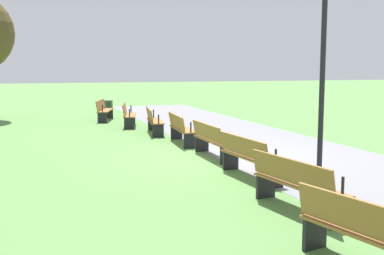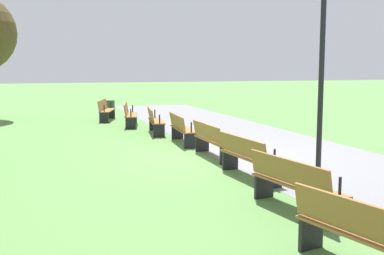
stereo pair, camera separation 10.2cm
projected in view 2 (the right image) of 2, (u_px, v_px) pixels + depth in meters
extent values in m
plane|color=#5B8C47|center=(214.00, 157.00, 12.23)|extent=(120.00, 120.00, 0.00)
cube|color=gray|center=(290.00, 153.00, 12.90)|extent=(33.42, 4.36, 0.01)
cube|color=#996633|center=(107.00, 110.00, 20.59)|extent=(1.98, 0.99, 0.04)
cube|color=#996633|center=(103.00, 105.00, 20.56)|extent=(1.89, 0.67, 0.40)
cube|color=black|center=(111.00, 114.00, 21.53)|extent=(0.17, 0.38, 0.43)
cylinder|color=black|center=(111.00, 105.00, 21.48)|extent=(0.06, 0.06, 0.30)
cube|color=black|center=(104.00, 118.00, 19.72)|extent=(0.17, 0.38, 0.43)
cylinder|color=black|center=(104.00, 108.00, 19.67)|extent=(0.06, 0.06, 0.30)
cube|color=#996633|center=(131.00, 115.00, 18.61)|extent=(1.99, 0.86, 0.04)
cube|color=#996633|center=(126.00, 109.00, 18.56)|extent=(1.92, 0.53, 0.40)
cube|color=black|center=(132.00, 118.00, 19.54)|extent=(0.14, 0.38, 0.43)
cylinder|color=black|center=(133.00, 109.00, 19.49)|extent=(0.05, 0.05, 0.30)
cube|color=black|center=(131.00, 124.00, 17.74)|extent=(0.14, 0.38, 0.43)
cylinder|color=black|center=(131.00, 113.00, 17.69)|extent=(0.05, 0.05, 0.30)
cube|color=#996633|center=(157.00, 121.00, 16.54)|extent=(1.99, 0.72, 0.04)
cube|color=#996633|center=(151.00, 114.00, 16.48)|extent=(1.94, 0.39, 0.40)
cube|color=black|center=(154.00, 124.00, 17.46)|extent=(0.12, 0.38, 0.43)
cylinder|color=black|center=(155.00, 114.00, 17.41)|extent=(0.05, 0.05, 0.30)
cube|color=black|center=(159.00, 131.00, 15.68)|extent=(0.12, 0.38, 0.43)
cylinder|color=black|center=(160.00, 119.00, 15.63)|extent=(0.05, 0.05, 0.30)
cube|color=#996633|center=(184.00, 129.00, 14.39)|extent=(1.97, 0.58, 0.04)
cube|color=#996633|center=(177.00, 121.00, 14.31)|extent=(1.94, 0.25, 0.40)
cube|color=black|center=(177.00, 133.00, 15.30)|extent=(0.09, 0.38, 0.43)
cylinder|color=black|center=(178.00, 120.00, 15.25)|extent=(0.05, 0.05, 0.30)
cube|color=black|center=(191.00, 141.00, 13.54)|extent=(0.09, 0.38, 0.43)
cylinder|color=black|center=(191.00, 127.00, 13.50)|extent=(0.05, 0.05, 0.30)
cube|color=#996633|center=(214.00, 140.00, 12.17)|extent=(1.94, 0.44, 0.04)
cube|color=#996633|center=(207.00, 131.00, 12.08)|extent=(1.94, 0.10, 0.40)
cube|color=black|center=(202.00, 144.00, 13.06)|extent=(0.06, 0.37, 0.43)
cylinder|color=black|center=(203.00, 130.00, 13.02)|extent=(0.04, 0.04, 0.30)
cube|color=black|center=(227.00, 155.00, 11.34)|extent=(0.06, 0.37, 0.43)
cylinder|color=black|center=(228.00, 139.00, 11.30)|extent=(0.04, 0.04, 0.30)
cube|color=#996633|center=(250.00, 157.00, 9.90)|extent=(1.97, 0.58, 0.04)
cube|color=#996633|center=(242.00, 146.00, 9.80)|extent=(1.94, 0.25, 0.40)
cube|color=black|center=(230.00, 160.00, 10.77)|extent=(0.09, 0.38, 0.43)
cylinder|color=black|center=(231.00, 143.00, 10.72)|extent=(0.05, 0.05, 0.30)
cube|color=black|center=(273.00, 177.00, 9.09)|extent=(0.09, 0.38, 0.43)
cylinder|color=black|center=(274.00, 157.00, 9.05)|extent=(0.05, 0.05, 0.30)
cube|color=#996633|center=(297.00, 185.00, 7.59)|extent=(1.99, 0.72, 0.04)
cube|color=#996633|center=(288.00, 171.00, 7.47)|extent=(1.94, 0.39, 0.40)
cube|color=black|center=(264.00, 186.00, 8.43)|extent=(0.12, 0.38, 0.43)
cylinder|color=black|center=(265.00, 164.00, 8.38)|extent=(0.05, 0.05, 0.30)
cube|color=black|center=(338.00, 214.00, 6.81)|extent=(0.12, 0.38, 0.43)
cylinder|color=black|center=(340.00, 187.00, 6.77)|extent=(0.05, 0.05, 0.30)
cube|color=#996633|center=(371.00, 237.00, 5.25)|extent=(1.99, 0.86, 0.04)
cube|color=#996633|center=(360.00, 219.00, 5.11)|extent=(1.92, 0.53, 0.40)
cube|color=black|center=(311.00, 233.00, 6.05)|extent=(0.14, 0.38, 0.43)
cylinder|color=black|center=(313.00, 203.00, 6.01)|extent=(0.05, 0.05, 0.30)
cylinder|color=black|center=(321.00, 78.00, 8.84)|extent=(0.10, 0.10, 4.19)
cylinder|color=#2D512D|center=(110.00, 109.00, 22.05)|extent=(0.46, 0.46, 0.78)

